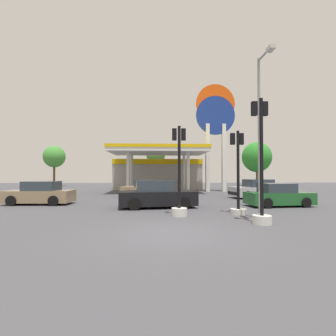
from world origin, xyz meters
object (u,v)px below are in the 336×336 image
Objects in this scene: station_pole_sign at (215,123)px; traffic_signal_2 at (238,185)px; car_1 at (257,190)px; tree_1 at (156,155)px; car_3 at (40,194)px; traffic_signal_1 at (179,187)px; car_0 at (146,189)px; car_4 at (157,195)px; tree_0 at (54,157)px; traffic_signal_0 at (261,181)px; corner_streetlamp at (261,121)px; tree_2 at (257,157)px; car_2 at (278,196)px.

traffic_signal_2 is at bearing -99.60° from station_pole_sign.
car_1 is 19.87m from tree_1.
traffic_signal_1 is at bearing -29.48° from car_3.
traffic_signal_2 is (4.86, -9.36, 0.76)m from car_0.
station_pole_sign is 2.79× the size of car_3.
car_4 is (-8.20, -5.32, 0.04)m from car_1.
station_pole_sign is 25.96m from tree_0.
traffic_signal_0 reaches higher than car_1.
traffic_signal_1 is at bearing -130.84° from car_1.
tree_0 is at bearing 124.88° from corner_streetlamp.
car_4 is at bearing -123.57° from tree_2.
traffic_signal_1 is (8.67, -4.90, 0.67)m from car_3.
car_2 is 25.47m from tree_2.
traffic_signal_2 is 26.08m from tree_1.
corner_streetlamp is (-2.02, -16.71, -3.28)m from station_pole_sign.
car_2 is 0.65× the size of tree_0.
station_pole_sign reaches higher than car_4.
car_1 is 1.05× the size of traffic_signal_1.
traffic_signal_2 is at bearing 110.56° from corner_streetlamp.
tree_1 is at bearing -8.32° from tree_0.
traffic_signal_2 is 0.60× the size of tree_2.
tree_1 is (-4.05, 25.55, 3.29)m from traffic_signal_2.
car_1 is 20.47m from tree_2.
traffic_signal_1 is (1.90, -9.71, 0.69)m from car_0.
car_2 is at bearing 55.88° from corner_streetlamp.
tree_1 is (-0.06, 22.94, 3.99)m from car_4.
car_2 is 0.57× the size of corner_streetlamp.
car_0 is 0.63× the size of tree_2.
station_pole_sign is 17.15m from corner_streetlamp.
car_4 is (-7.45, -0.18, 0.09)m from car_2.
tree_0 reaches higher than traffic_signal_2.
car_3 is at bearing -109.83° from tree_1.
traffic_signal_2 is at bearing -80.99° from tree_1.
car_1 is at bearing -77.42° from station_pole_sign.
tree_2 is (14.82, 26.87, 3.21)m from traffic_signal_1.
tree_2 is at bearing 67.95° from traffic_signal_0.
car_4 is at bearing -14.20° from car_3.
car_2 is 0.59× the size of tree_2.
traffic_signal_2 is at bearing -117.93° from car_1.
car_0 is 24.28m from tree_2.
station_pole_sign is 17.68m from traffic_signal_1.
tree_2 is at bearing -2.44° from tree_0.
car_2 is 6.34m from corner_streetlamp.
car_1 is 31.53m from tree_0.
station_pole_sign is at bearing -129.45° from tree_2.
car_2 is at bearing -85.95° from station_pole_sign.
station_pole_sign is at bearing 38.28° from car_0.
car_0 is 10.57m from traffic_signal_2.
tree_2 reaches higher than tree_1.
traffic_signal_2 reaches higher than car_0.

